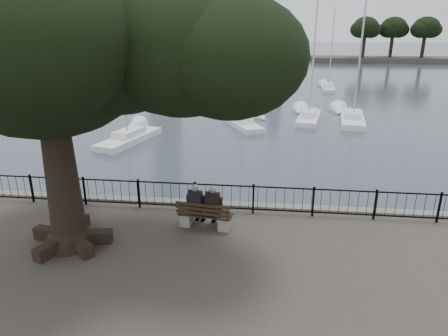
# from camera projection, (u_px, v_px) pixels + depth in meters

# --- Properties ---
(harbor) EXTENTS (260.00, 260.00, 1.20)m
(harbor) POSITION_uv_depth(u_px,v_px,m) (226.00, 218.00, 14.44)
(harbor) COLOR #65635D
(harbor) RESTS_ON ground
(railing) EXTENTS (22.06, 0.06, 1.00)m
(railing) POSITION_uv_depth(u_px,v_px,m) (224.00, 197.00, 13.62)
(railing) COLOR black
(railing) RESTS_ON ground
(bench) EXTENTS (1.80, 0.75, 0.92)m
(bench) POSITION_uv_depth(u_px,v_px,m) (205.00, 218.00, 12.62)
(bench) COLOR slate
(bench) RESTS_ON ground
(person_left) EXTENTS (0.46, 0.76, 1.46)m
(person_left) POSITION_uv_depth(u_px,v_px,m) (197.00, 206.00, 12.66)
(person_left) COLOR black
(person_left) RESTS_ON ground
(person_right) EXTENTS (0.46, 0.76, 1.46)m
(person_right) POSITION_uv_depth(u_px,v_px,m) (214.00, 208.00, 12.53)
(person_right) COLOR black
(person_right) RESTS_ON ground
(tree) EXTENTS (10.73, 7.49, 8.76)m
(tree) POSITION_uv_depth(u_px,v_px,m) (76.00, 38.00, 9.90)
(tree) COLOR black
(tree) RESTS_ON ground
(lion_monument) EXTENTS (6.28, 6.28, 9.20)m
(lion_monument) POSITION_uv_depth(u_px,v_px,m) (276.00, 62.00, 57.56)
(lion_monument) COLOR #65635D
(lion_monument) RESTS_ON ground
(sailboat_a) EXTENTS (2.94, 5.80, 11.11)m
(sailboat_a) POSITION_uv_depth(u_px,v_px,m) (129.00, 137.00, 25.74)
(sailboat_a) COLOR white
(sailboat_a) RESTS_ON ground
(sailboat_b) EXTENTS (3.48, 5.31, 11.02)m
(sailboat_b) POSITION_uv_depth(u_px,v_px,m) (242.00, 122.00, 29.78)
(sailboat_b) COLOR white
(sailboat_b) RESTS_ON ground
(sailboat_c) EXTENTS (2.45, 5.69, 11.69)m
(sailboat_c) POSITION_uv_depth(u_px,v_px,m) (309.00, 116.00, 31.63)
(sailboat_c) COLOR white
(sailboat_c) RESTS_ON ground
(sailboat_d) EXTENTS (2.57, 6.27, 10.11)m
(sailboat_d) POSITION_uv_depth(u_px,v_px,m) (352.00, 119.00, 31.13)
(sailboat_d) COLOR white
(sailboat_d) RESTS_ON ground
(sailboat_e) EXTENTS (2.62, 4.93, 11.06)m
(sailboat_e) POSITION_uv_depth(u_px,v_px,m) (151.00, 93.00, 42.79)
(sailboat_e) COLOR white
(sailboat_e) RESTS_ON ground
(sailboat_f) EXTENTS (3.08, 5.69, 12.00)m
(sailboat_f) POSITION_uv_depth(u_px,v_px,m) (274.00, 90.00, 45.07)
(sailboat_f) COLOR white
(sailboat_f) RESTS_ON ground
(sailboat_g) EXTENTS (1.76, 5.11, 9.34)m
(sailboat_g) POSITION_uv_depth(u_px,v_px,m) (328.00, 87.00, 47.14)
(sailboat_g) COLOR white
(sailboat_g) RESTS_ON ground
(sailboat_h) EXTENTS (1.88, 5.43, 13.14)m
(sailboat_h) POSITION_uv_depth(u_px,v_px,m) (209.00, 83.00, 50.41)
(sailboat_h) COLOR white
(sailboat_h) RESTS_ON ground
(far_shore) EXTENTS (30.00, 8.60, 9.18)m
(far_shore) POSITION_uv_depth(u_px,v_px,m) (390.00, 43.00, 82.10)
(far_shore) COLOR #322F2B
(far_shore) RESTS_ON ground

